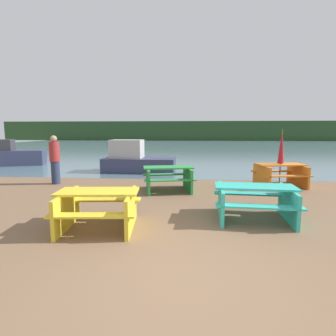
% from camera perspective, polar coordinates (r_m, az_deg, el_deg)
% --- Properties ---
extents(ground_plane, '(60.00, 60.00, 0.00)m').
position_cam_1_polar(ground_plane, '(3.74, 2.50, -23.10)').
color(ground_plane, brown).
extents(water, '(60.00, 50.00, 0.00)m').
position_cam_1_polar(water, '(35.47, 4.34, 4.86)').
color(water, slate).
rests_on(water, ground_plane).
extents(far_treeline, '(80.00, 1.60, 4.00)m').
position_cam_1_polar(far_treeline, '(55.42, 4.43, 8.06)').
color(far_treeline, '#284723').
rests_on(far_treeline, water).
extents(picnic_table_yellow, '(1.68, 1.52, 0.77)m').
position_cam_1_polar(picnic_table_yellow, '(5.44, -14.86, -7.97)').
color(picnic_table_yellow, yellow).
rests_on(picnic_table_yellow, ground_plane).
extents(picnic_table_teal, '(1.80, 1.50, 0.76)m').
position_cam_1_polar(picnic_table_teal, '(6.09, 18.29, -6.41)').
color(picnic_table_teal, '#33B7A8').
rests_on(picnic_table_teal, ground_plane).
extents(picnic_table_green, '(1.82, 1.66, 0.80)m').
position_cam_1_polar(picnic_table_green, '(8.52, 0.03, -1.86)').
color(picnic_table_green, green).
rests_on(picnic_table_green, ground_plane).
extents(picnic_table_orange, '(1.78, 1.60, 0.79)m').
position_cam_1_polar(picnic_table_orange, '(10.04, 23.17, -1.00)').
color(picnic_table_orange, orange).
rests_on(picnic_table_orange, ground_plane).
extents(umbrella_crimson, '(0.21, 0.21, 2.01)m').
position_cam_1_polar(umbrella_crimson, '(9.95, 23.46, 4.27)').
color(umbrella_crimson, brown).
rests_on(umbrella_crimson, ground_plane).
extents(boat, '(3.41, 1.65, 1.53)m').
position_cam_1_polar(boat, '(12.70, -6.96, 1.70)').
color(boat, '#333856').
rests_on(boat, water).
extents(boat_second, '(3.75, 2.44, 1.47)m').
position_cam_1_polar(boat_second, '(17.51, -31.33, 2.35)').
color(boat_second, '#333856').
rests_on(boat_second, water).
extents(person, '(0.36, 0.36, 1.78)m').
position_cam_1_polar(person, '(10.45, -23.42, 1.66)').
color(person, '#283351').
rests_on(person, ground_plane).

